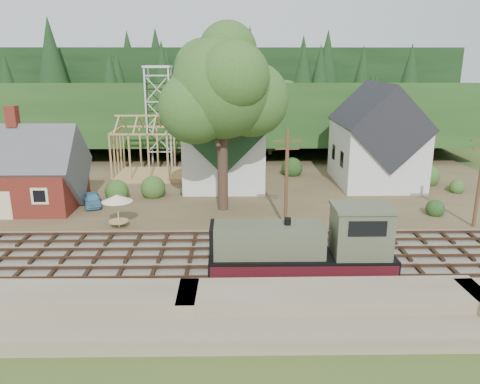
{
  "coord_description": "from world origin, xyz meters",
  "views": [
    {
      "loc": [
        2.9,
        -29.52,
        13.04
      ],
      "look_at": [
        3.44,
        6.0,
        3.0
      ],
      "focal_mm": 35.0,
      "sensor_mm": 36.0,
      "label": 1
    }
  ],
  "objects_px": {
    "patio_set": "(117,200)",
    "car_red": "(380,185)",
    "locomotive": "(309,247)",
    "car_blue": "(92,199)"
  },
  "relations": [
    {
      "from": "locomotive",
      "to": "car_red",
      "type": "distance_m",
      "value": 21.29
    },
    {
      "from": "locomotive",
      "to": "car_blue",
      "type": "height_order",
      "value": "locomotive"
    },
    {
      "from": "car_blue",
      "to": "patio_set",
      "type": "height_order",
      "value": "patio_set"
    },
    {
      "from": "car_blue",
      "to": "patio_set",
      "type": "xyz_separation_m",
      "value": [
        3.69,
        -5.65,
        1.65
      ]
    },
    {
      "from": "car_blue",
      "to": "patio_set",
      "type": "relative_size",
      "value": 1.35
    },
    {
      "from": "locomotive",
      "to": "car_blue",
      "type": "bearing_deg",
      "value": 140.85
    },
    {
      "from": "locomotive",
      "to": "car_red",
      "type": "bearing_deg",
      "value": 61.52
    },
    {
      "from": "patio_set",
      "to": "car_red",
      "type": "bearing_deg",
      "value": 23.14
    },
    {
      "from": "locomotive",
      "to": "patio_set",
      "type": "distance_m",
      "value": 16.13
    },
    {
      "from": "locomotive",
      "to": "patio_set",
      "type": "xyz_separation_m",
      "value": [
        -13.7,
        8.5,
        0.55
      ]
    }
  ]
}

